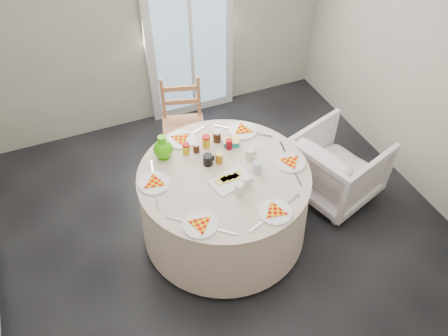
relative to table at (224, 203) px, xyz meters
name	(u,v)px	position (x,y,z in m)	size (l,w,h in m)	color
floor	(226,237)	(-0.01, -0.08, -0.38)	(4.00, 4.00, 0.00)	black
wall_back	(149,10)	(-0.01, 1.92, 0.93)	(4.00, 0.02, 2.60)	#BCB5A3
wall_right	(448,66)	(1.99, -0.08, 0.93)	(0.02, 4.00, 2.60)	#BCB5A3
glass_door	(189,29)	(0.39, 1.87, 0.68)	(1.00, 0.08, 2.10)	silver
table	(224,203)	(0.00, 0.00, 0.00)	(1.45, 1.45, 0.73)	beige
wooden_chair	(183,126)	(-0.01, 1.04, 0.09)	(0.42, 0.40, 0.93)	#AB7F50
armchair	(339,163)	(1.19, 0.03, 0.02)	(0.73, 0.68, 0.75)	white
place_settings	(224,171)	(0.00, 0.00, 0.40)	(1.37, 1.37, 0.03)	white
jar_cluster	(207,144)	(-0.03, 0.30, 0.45)	(0.41, 0.20, 0.12)	#986613
butter_tub	(231,141)	(0.20, 0.30, 0.41)	(0.14, 0.10, 0.05)	#0F878B
green_pitcher	(163,145)	(-0.39, 0.38, 0.49)	(0.16, 0.16, 0.21)	#47CA09
cheese_platter	(231,178)	(0.02, -0.10, 0.40)	(0.32, 0.21, 0.04)	white
mugs_glasses	(234,161)	(0.10, 0.03, 0.44)	(0.61, 0.61, 0.11)	#A2A2A2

